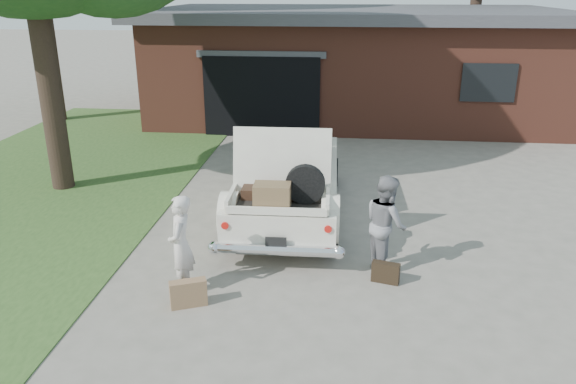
# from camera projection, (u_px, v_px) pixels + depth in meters

# --- Properties ---
(ground) EXTENTS (90.00, 90.00, 0.00)m
(ground) POSITION_uv_depth(u_px,v_px,m) (284.00, 277.00, 8.19)
(ground) COLOR gray
(ground) RESTS_ON ground
(grass_strip) EXTENTS (6.00, 16.00, 0.02)m
(grass_strip) POSITION_uv_depth(u_px,v_px,m) (34.00, 192.00, 11.52)
(grass_strip) COLOR #2D4C1E
(grass_strip) RESTS_ON ground
(house) EXTENTS (12.80, 7.80, 3.30)m
(house) POSITION_uv_depth(u_px,v_px,m) (353.00, 61.00, 18.21)
(house) COLOR brown
(house) RESTS_ON ground
(sedan) EXTENTS (1.94, 4.74, 1.94)m
(sedan) POSITION_uv_depth(u_px,v_px,m) (289.00, 178.00, 10.22)
(sedan) COLOR white
(sedan) RESTS_ON ground
(woman_left) EXTENTS (0.38, 0.54, 1.40)m
(woman_left) POSITION_uv_depth(u_px,v_px,m) (181.00, 245.00, 7.59)
(woman_left) COLOR silver
(woman_left) RESTS_ON ground
(woman_right) EXTENTS (0.78, 0.87, 1.47)m
(woman_right) POSITION_uv_depth(u_px,v_px,m) (386.00, 223.00, 8.19)
(woman_right) COLOR gray
(woman_right) RESTS_ON ground
(suitcase_left) EXTENTS (0.50, 0.33, 0.37)m
(suitcase_left) POSITION_uv_depth(u_px,v_px,m) (188.00, 293.00, 7.39)
(suitcase_left) COLOR #97704D
(suitcase_left) RESTS_ON ground
(suitcase_right) EXTENTS (0.41, 0.22, 0.30)m
(suitcase_right) POSITION_uv_depth(u_px,v_px,m) (386.00, 273.00, 7.99)
(suitcase_right) COLOR black
(suitcase_right) RESTS_ON ground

